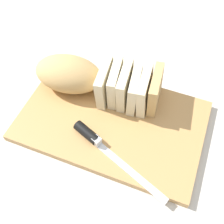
# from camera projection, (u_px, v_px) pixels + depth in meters

# --- Properties ---
(ground_plane) EXTENTS (3.00, 3.00, 0.00)m
(ground_plane) POSITION_uv_depth(u_px,v_px,m) (112.00, 123.00, 0.74)
(ground_plane) COLOR beige
(cutting_board) EXTENTS (0.48, 0.31, 0.02)m
(cutting_board) POSITION_uv_depth(u_px,v_px,m) (112.00, 121.00, 0.73)
(cutting_board) COLOR tan
(cutting_board) RESTS_ON ground_plane
(bread_loaf) EXTENTS (0.35, 0.14, 0.10)m
(bread_loaf) POSITION_uv_depth(u_px,v_px,m) (93.00, 79.00, 0.74)
(bread_loaf) COLOR tan
(bread_loaf) RESTS_ON cutting_board
(bread_knife) EXTENTS (0.26, 0.13, 0.03)m
(bread_knife) POSITION_uv_depth(u_px,v_px,m) (95.00, 139.00, 0.67)
(bread_knife) COLOR silver
(bread_knife) RESTS_ON cutting_board
(crumb_near_knife) EXTENTS (0.01, 0.01, 0.01)m
(crumb_near_knife) POSITION_uv_depth(u_px,v_px,m) (100.00, 98.00, 0.76)
(crumb_near_knife) COLOR #996633
(crumb_near_knife) RESTS_ON cutting_board
(crumb_near_loaf) EXTENTS (0.00, 0.00, 0.00)m
(crumb_near_loaf) POSITION_uv_depth(u_px,v_px,m) (120.00, 109.00, 0.74)
(crumb_near_loaf) COLOR #996633
(crumb_near_loaf) RESTS_ON cutting_board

